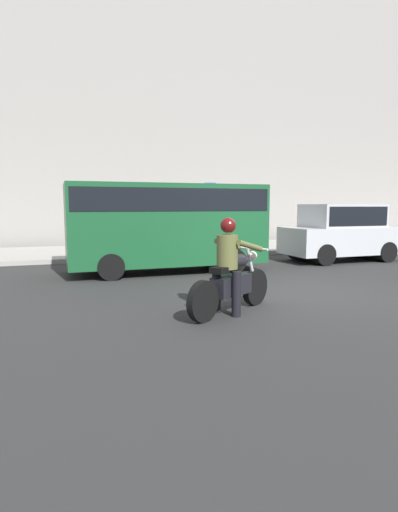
{
  "coord_description": "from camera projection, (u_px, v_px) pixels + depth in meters",
  "views": [
    {
      "loc": [
        -4.52,
        -7.35,
        1.75
      ],
      "look_at": [
        -2.3,
        -0.96,
        0.93
      ],
      "focal_mm": 29.09,
      "sensor_mm": 36.0,
      "label": 1
    }
  ],
  "objects": [
    {
      "name": "ground_plane",
      "position": [
        289.0,
        291.0,
        8.58
      ],
      "size": [
        80.0,
        80.0,
        0.0
      ],
      "primitive_type": "plane",
      "color": "#282828"
    },
    {
      "name": "sidewalk_slab",
      "position": [
        179.0,
        249.0,
        16.07
      ],
      "size": [
        40.0,
        4.4,
        0.14
      ],
      "primitive_type": "cube",
      "color": "#99968E",
      "rests_on": "ground_plane"
    },
    {
      "name": "building_facade",
      "position": [
        157.0,
        77.0,
        18.37
      ],
      "size": [
        40.0,
        1.4,
        14.87
      ],
      "primitive_type": "cube",
      "color": "gray",
      "rests_on": "ground_plane"
    },
    {
      "name": "motorcycle_with_rider_olive",
      "position": [
        231.0,
        274.0,
        6.75
      ],
      "size": [
        1.86,
        1.18,
        1.57
      ],
      "color": "black",
      "rests_on": "ground_plane"
    },
    {
      "name": "parked_van_forest_green",
      "position": [
        166.0,
        221.0,
        10.98
      ],
      "size": [
        5.11,
        1.96,
        2.31
      ],
      "color": "#164C28",
      "rests_on": "ground_plane"
    },
    {
      "name": "parked_hatchback_silver",
      "position": [
        341.0,
        232.0,
        13.2
      ],
      "size": [
        3.69,
        1.76,
        1.8
      ],
      "color": "#B2B5BA",
      "rests_on": "ground_plane"
    },
    {
      "name": "street_sign_post",
      "position": [
        210.0,
        209.0,
        15.24
      ],
      "size": [
        0.44,
        0.08,
        2.48
      ],
      "color": "gray",
      "rests_on": "sidewalk_slab"
    }
  ]
}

